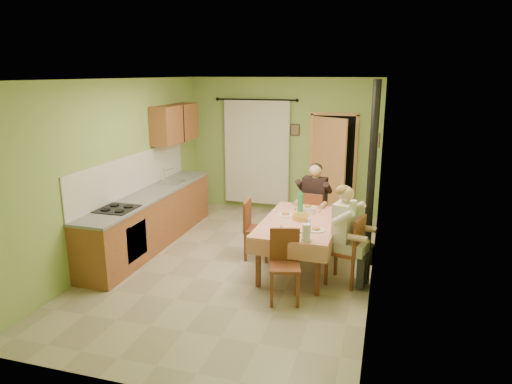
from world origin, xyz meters
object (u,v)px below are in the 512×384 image
(chair_left, at_px, (257,241))
(man_far, at_px, (314,195))
(chair_near, at_px, (284,280))
(man_right, at_px, (346,224))
(dining_table, at_px, (300,245))
(chair_right, at_px, (345,264))
(chair_far, at_px, (313,228))
(stove_flue, at_px, (370,200))

(chair_left, xyz_separation_m, man_far, (0.75, 0.86, 0.59))
(chair_near, height_order, man_right, man_right)
(man_right, bearing_deg, dining_table, 79.47)
(chair_right, relative_size, man_far, 0.72)
(chair_far, bearing_deg, chair_near, -83.14)
(chair_near, distance_m, chair_left, 1.46)
(chair_left, distance_m, man_right, 1.62)
(chair_near, height_order, chair_left, chair_left)
(chair_near, distance_m, man_right, 1.17)
(chair_left, bearing_deg, chair_far, 135.20)
(chair_near, xyz_separation_m, chair_right, (0.70, 0.74, 0.00))
(chair_far, relative_size, chair_near, 1.00)
(chair_right, bearing_deg, man_right, 90.00)
(man_right, bearing_deg, chair_right, -90.00)
(dining_table, relative_size, chair_left, 1.95)
(chair_right, distance_m, chair_left, 1.53)
(chair_far, height_order, man_right, man_right)
(chair_near, bearing_deg, man_right, -147.12)
(chair_near, bearing_deg, chair_far, -105.04)
(chair_left, bearing_deg, man_right, 66.61)
(chair_right, relative_size, man_right, 0.72)
(man_right, bearing_deg, stove_flue, -4.32)
(stove_flue, bearing_deg, chair_near, -121.57)
(chair_near, distance_m, man_far, 2.21)
(man_far, bearing_deg, chair_right, -56.47)
(chair_near, xyz_separation_m, chair_left, (-0.73, 1.27, 0.00))
(chair_right, distance_m, man_far, 1.65)
(stove_flue, bearing_deg, chair_far, 149.40)
(chair_near, relative_size, chair_right, 0.95)
(chair_far, relative_size, chair_left, 0.99)
(dining_table, height_order, chair_left, chair_left)
(chair_right, height_order, chair_left, chair_right)
(dining_table, distance_m, man_right, 0.91)
(chair_left, relative_size, man_right, 0.69)
(dining_table, height_order, chair_near, chair_near)
(dining_table, xyz_separation_m, chair_near, (0.01, -1.06, -0.09))
(chair_right, bearing_deg, man_far, 40.13)
(chair_near, bearing_deg, chair_left, -74.48)
(chair_left, xyz_separation_m, man_right, (1.42, -0.52, 0.59))
(chair_near, distance_m, chair_right, 1.02)
(chair_near, distance_m, stove_flue, 1.97)
(dining_table, xyz_separation_m, stove_flue, (0.97, 0.50, 0.65))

